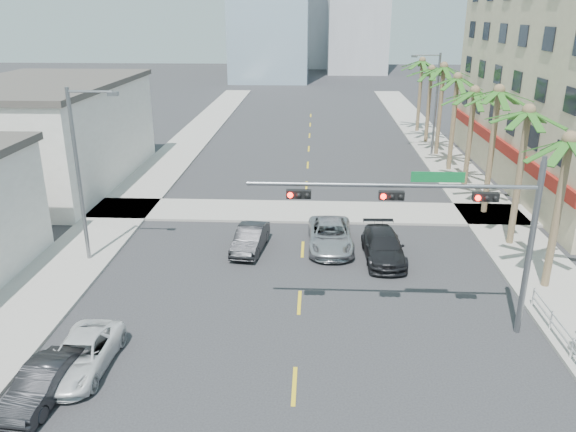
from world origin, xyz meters
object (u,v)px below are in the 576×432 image
object	(u,v)px
traffic_signal_mast	(450,215)
car_lane_left	(250,239)
car_parked_far	(81,355)
car_lane_right	(383,246)
car_lane_center	(330,235)
car_parked_mid	(42,384)

from	to	relation	value
traffic_signal_mast	car_lane_left	world-z (taller)	traffic_signal_mast
car_parked_far	car_lane_right	xyz separation A→B (m)	(12.08, 10.36, 0.10)
car_lane_left	car_lane_right	distance (m)	7.20
car_lane_left	car_lane_right	size ratio (longest dim) A/B	0.83
car_lane_right	car_lane_center	bearing A→B (deg)	151.76
traffic_signal_mast	car_parked_far	xyz separation A→B (m)	(-13.58, -3.35, -4.45)
car_parked_mid	car_lane_center	xyz separation A→B (m)	(9.98, 13.46, 0.10)
car_parked_mid	car_lane_left	distance (m)	14.06
car_parked_mid	car_lane_center	world-z (taller)	car_lane_center
car_parked_far	car_lane_left	size ratio (longest dim) A/B	1.09
traffic_signal_mast	car_parked_far	world-z (taller)	traffic_signal_mast
car_lane_left	car_lane_right	bearing A→B (deg)	0.28
traffic_signal_mast	car_parked_far	bearing A→B (deg)	-166.13
traffic_signal_mast	car_lane_right	distance (m)	8.38
car_parked_mid	car_lane_left	size ratio (longest dim) A/B	0.92
car_parked_mid	car_lane_right	world-z (taller)	car_lane_right
car_parked_far	car_lane_center	bearing A→B (deg)	52.86
car_parked_far	car_lane_left	bearing A→B (deg)	67.52
car_lane_left	car_lane_center	size ratio (longest dim) A/B	0.78
car_parked_mid	car_lane_left	world-z (taller)	car_lane_left
traffic_signal_mast	car_lane_right	world-z (taller)	traffic_signal_mast
traffic_signal_mast	car_lane_center	xyz separation A→B (m)	(-4.27, 8.39, -4.34)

